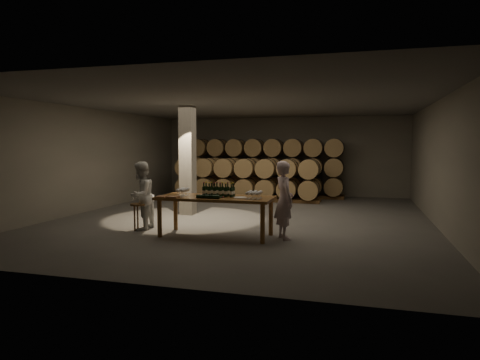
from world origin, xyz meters
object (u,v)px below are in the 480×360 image
(plate, at_px, (240,198))
(person_man, at_px, (284,200))
(person_woman, at_px, (141,196))
(stool, at_px, (139,208))
(notebook_near, at_px, (173,197))
(bottle_cluster, at_px, (218,191))
(tasting_table, at_px, (216,201))

(plate, height_order, person_man, person_man)
(person_man, height_order, person_woman, person_man)
(stool, bearing_deg, person_man, 0.12)
(stool, bearing_deg, notebook_near, -25.67)
(bottle_cluster, bearing_deg, person_woman, 175.10)
(stool, bearing_deg, bottle_cluster, -1.86)
(person_man, bearing_deg, bottle_cluster, 62.89)
(stool, bearing_deg, person_woman, 84.70)
(tasting_table, relative_size, bottle_cluster, 3.56)
(notebook_near, distance_m, person_woman, 1.33)
(plate, distance_m, notebook_near, 1.49)
(bottle_cluster, bearing_deg, person_man, 2.85)
(person_man, bearing_deg, person_woman, 58.40)
(plate, bearing_deg, person_woman, 173.02)
(person_man, xyz_separation_m, person_woman, (-3.54, 0.10, -0.03))
(tasting_table, distance_m, person_man, 1.54)
(tasting_table, bearing_deg, notebook_near, -153.32)
(bottle_cluster, bearing_deg, stool, 178.14)
(person_man, bearing_deg, stool, 60.16)
(plate, bearing_deg, bottle_cluster, 165.49)
(notebook_near, xyz_separation_m, person_woman, (-1.15, 0.67, -0.08))
(notebook_near, distance_m, person_man, 2.45)
(stool, distance_m, person_woman, 0.32)
(bottle_cluster, xyz_separation_m, plate, (0.55, -0.14, -0.11))
(tasting_table, xyz_separation_m, notebook_near, (-0.85, -0.43, 0.12))
(person_man, distance_m, person_woman, 3.54)
(plate, distance_m, stool, 2.64)
(notebook_near, relative_size, stool, 0.40)
(plate, height_order, stool, plate)
(stool, xyz_separation_m, person_woman, (0.01, 0.11, 0.30))
(tasting_table, bearing_deg, person_man, 5.05)
(plate, bearing_deg, tasting_table, 172.30)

